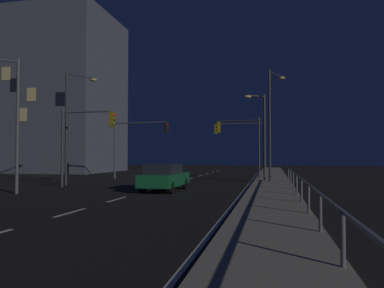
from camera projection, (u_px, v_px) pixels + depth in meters
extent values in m
plane|color=black|center=(149.00, 190.00, 21.24)|extent=(112.00, 112.00, 0.00)
cube|color=gray|center=(272.00, 192.00, 19.71)|extent=(2.68, 77.00, 0.14)
cube|color=silver|center=(70.00, 213.00, 12.94)|extent=(0.14, 2.00, 0.01)
cube|color=silver|center=(117.00, 199.00, 16.85)|extent=(0.14, 2.00, 0.01)
cube|color=silver|center=(146.00, 191.00, 20.75)|extent=(0.14, 2.00, 0.01)
cube|color=silver|center=(166.00, 185.00, 24.65)|extent=(0.14, 2.00, 0.01)
cube|color=silver|center=(180.00, 181.00, 28.56)|extent=(0.14, 2.00, 0.01)
cube|color=silver|center=(191.00, 178.00, 32.46)|extent=(0.14, 2.00, 0.01)
cube|color=silver|center=(200.00, 176.00, 36.36)|extent=(0.14, 2.00, 0.01)
cube|color=silver|center=(207.00, 174.00, 40.27)|extent=(0.14, 2.00, 0.01)
cube|color=silver|center=(213.00, 172.00, 44.17)|extent=(0.14, 2.00, 0.01)
cube|color=silver|center=(218.00, 171.00, 48.08)|extent=(0.14, 2.00, 0.01)
cube|color=silver|center=(248.00, 185.00, 24.93)|extent=(0.14, 53.00, 0.01)
cube|color=#14592D|center=(165.00, 179.00, 20.92)|extent=(1.93, 4.44, 0.70)
cube|color=#1E2328|center=(164.00, 169.00, 20.70)|extent=(1.66, 2.50, 0.55)
cylinder|color=black|center=(160.00, 183.00, 22.47)|extent=(0.24, 0.65, 0.64)
cylinder|color=black|center=(184.00, 184.00, 22.08)|extent=(0.24, 0.65, 0.64)
cylinder|color=black|center=(143.00, 187.00, 19.73)|extent=(0.24, 0.65, 0.64)
cylinder|color=black|center=(171.00, 188.00, 19.35)|extent=(0.24, 0.65, 0.64)
cylinder|color=#38383D|center=(259.00, 148.00, 30.77)|extent=(0.16, 0.16, 5.17)
cylinder|color=#2D3033|center=(239.00, 121.00, 31.23)|extent=(3.48, 0.12, 0.11)
cube|color=olive|center=(219.00, 127.00, 31.60)|extent=(0.28, 0.34, 0.95)
sphere|color=red|center=(217.00, 124.00, 31.64)|extent=(0.20, 0.20, 0.20)
sphere|color=black|center=(217.00, 127.00, 31.63)|extent=(0.20, 0.20, 0.20)
sphere|color=black|center=(217.00, 131.00, 31.62)|extent=(0.20, 0.20, 0.20)
cylinder|color=#38383D|center=(62.00, 148.00, 23.48)|extent=(0.16, 0.16, 5.12)
cylinder|color=#4C4C51|center=(87.00, 112.00, 23.22)|extent=(3.42, 0.19, 0.11)
cube|color=olive|center=(112.00, 119.00, 22.87)|extent=(0.29, 0.35, 0.95)
sphere|color=red|center=(114.00, 115.00, 22.85)|extent=(0.20, 0.20, 0.20)
sphere|color=black|center=(114.00, 119.00, 22.84)|extent=(0.20, 0.20, 0.20)
sphere|color=black|center=(114.00, 124.00, 22.83)|extent=(0.20, 0.20, 0.20)
cylinder|color=#2D3033|center=(264.00, 148.00, 35.39)|extent=(0.16, 0.16, 5.37)
cylinder|color=#4C4C51|center=(239.00, 124.00, 36.18)|extent=(4.83, 0.51, 0.11)
cube|color=olive|center=(216.00, 129.00, 36.88)|extent=(0.31, 0.36, 0.95)
sphere|color=red|center=(214.00, 126.00, 36.93)|extent=(0.20, 0.20, 0.20)
sphere|color=black|center=(214.00, 129.00, 36.93)|extent=(0.20, 0.20, 0.20)
sphere|color=black|center=(214.00, 132.00, 36.92)|extent=(0.20, 0.20, 0.20)
cylinder|color=#4C4C51|center=(115.00, 150.00, 31.44)|extent=(0.16, 0.16, 5.10)
cylinder|color=#4C4C51|center=(140.00, 123.00, 30.82)|extent=(4.75, 0.48, 0.11)
cube|color=black|center=(166.00, 128.00, 30.11)|extent=(0.31, 0.36, 0.95)
sphere|color=red|center=(167.00, 125.00, 30.07)|extent=(0.20, 0.20, 0.20)
sphere|color=black|center=(167.00, 128.00, 30.06)|extent=(0.20, 0.20, 0.20)
sphere|color=black|center=(167.00, 132.00, 30.05)|extent=(0.20, 0.20, 0.20)
cylinder|color=#2D3033|center=(270.00, 125.00, 26.66)|extent=(0.18, 0.18, 8.29)
cylinder|color=#2D3033|center=(276.00, 74.00, 27.64)|extent=(1.03, 2.01, 0.10)
ellipsoid|color=#F9D172|center=(282.00, 78.00, 28.50)|extent=(0.56, 0.36, 0.24)
cylinder|color=#4C4C51|center=(18.00, 126.00, 19.38)|extent=(0.18, 0.18, 7.28)
cylinder|color=#4C4C51|center=(1.00, 60.00, 19.14)|extent=(1.41, 1.09, 0.10)
cylinder|color=#38383D|center=(265.00, 138.00, 27.42)|extent=(0.18, 0.18, 6.56)
cylinder|color=#38383D|center=(256.00, 96.00, 27.25)|extent=(1.27, 0.90, 0.10)
ellipsoid|color=#F9D172|center=(247.00, 97.00, 26.98)|extent=(0.56, 0.36, 0.24)
cylinder|color=#2D3033|center=(66.00, 128.00, 25.11)|extent=(0.18, 0.18, 7.95)
cylinder|color=#38383D|center=(80.00, 76.00, 26.08)|extent=(1.05, 2.00, 0.10)
ellipsoid|color=#F9D172|center=(93.00, 80.00, 26.93)|extent=(0.56, 0.36, 0.24)
cylinder|color=#59595E|center=(343.00, 239.00, 6.21)|extent=(0.09, 0.09, 0.95)
cylinder|color=#59595E|center=(320.00, 213.00, 9.09)|extent=(0.09, 0.09, 0.95)
cylinder|color=#59595E|center=(309.00, 199.00, 11.97)|extent=(0.09, 0.09, 0.95)
cylinder|color=#59595E|center=(301.00, 190.00, 14.85)|extent=(0.09, 0.09, 0.95)
cylinder|color=#59595E|center=(297.00, 185.00, 17.74)|extent=(0.09, 0.09, 0.95)
cylinder|color=#59595E|center=(293.00, 181.00, 20.62)|extent=(0.09, 0.09, 0.95)
cylinder|color=#59595E|center=(291.00, 178.00, 23.50)|extent=(0.09, 0.09, 0.95)
cylinder|color=#59595E|center=(288.00, 175.00, 26.38)|extent=(0.09, 0.09, 0.95)
cube|color=slate|center=(305.00, 181.00, 13.43)|extent=(0.06, 26.58, 0.06)
cube|color=#4C515B|center=(38.00, 96.00, 46.81)|extent=(19.95, 11.68, 19.67)
cube|color=#EACC7A|center=(22.00, 115.00, 40.52)|extent=(1.10, 0.06, 1.50)
cube|color=black|center=(15.00, 85.00, 40.85)|extent=(1.10, 0.06, 1.50)
cube|color=black|center=(60.00, 99.00, 39.54)|extent=(1.10, 0.06, 1.50)
cube|color=#EACC7A|center=(6.00, 74.00, 41.15)|extent=(1.10, 0.06, 1.50)
cube|color=#EACC7A|center=(31.00, 95.00, 40.35)|extent=(1.10, 0.06, 1.50)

